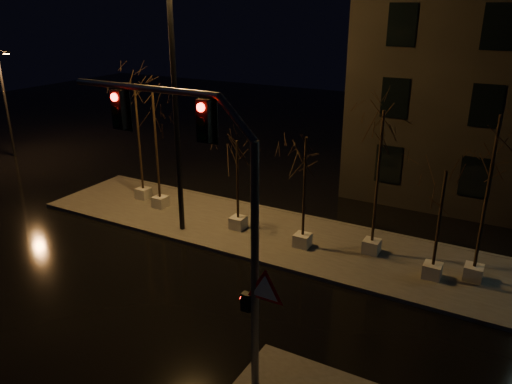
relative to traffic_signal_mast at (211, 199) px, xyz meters
The scene contains 12 objects.
ground 6.64m from the traffic_signal_mast, 141.88° to the left, with size 90.00×90.00×0.00m, color black.
median 10.49m from the traffic_signal_mast, 110.82° to the left, with size 22.00×5.00×0.15m, color #43403C.
tree_0 13.86m from the traffic_signal_mast, 139.23° to the left, with size 1.80×1.80×5.99m.
tree_1 12.36m from the traffic_signal_mast, 136.39° to the left, with size 1.80×1.80×5.84m.
tree_2 9.42m from the traffic_signal_mast, 117.16° to the left, with size 1.80×1.80×4.20m.
tree_3 8.17m from the traffic_signal_mast, 96.71° to the left, with size 1.80×1.80×4.83m.
tree_4 9.04m from the traffic_signal_mast, 78.82° to the left, with size 1.80×1.80×6.03m.
tree_5 9.26m from the traffic_signal_mast, 61.69° to the left, with size 1.80×1.80×4.29m.
tree_6 10.30m from the traffic_signal_mast, 56.65° to the left, with size 1.80×1.80×6.31m.
traffic_signal_mast is the anchor object (origin of this frame).
streetlight_main 9.58m from the traffic_signal_mast, 132.65° to the left, with size 2.84×0.46×11.36m.
streetlight_far 26.17m from the traffic_signal_mast, 154.73° to the left, with size 1.37×0.29×6.99m.
Camera 1 is at (9.74, -11.93, 9.69)m, focal length 35.00 mm.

